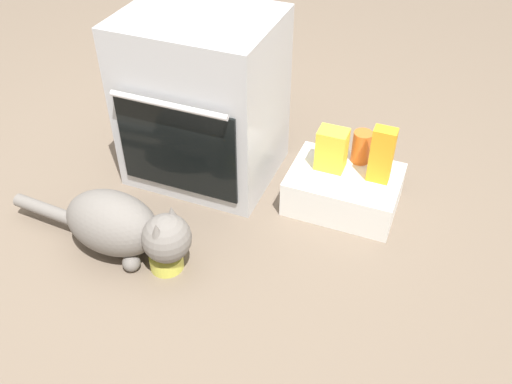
{
  "coord_description": "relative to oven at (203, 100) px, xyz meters",
  "views": [
    {
      "loc": [
        0.93,
        -1.44,
        1.57
      ],
      "look_at": [
        0.34,
        0.03,
        0.25
      ],
      "focal_mm": 38.82,
      "sensor_mm": 36.0,
      "label": 1
    }
  ],
  "objects": [
    {
      "name": "sauce_jar",
      "position": [
        0.68,
        0.1,
        -0.13
      ],
      "size": [
        0.08,
        0.08,
        0.14
      ],
      "primitive_type": "cylinder",
      "color": "#D16023",
      "rests_on": "pantry_cabinet"
    },
    {
      "name": "juice_carton",
      "position": [
        0.78,
        0.0,
        -0.08
      ],
      "size": [
        0.09,
        0.06,
        0.24
      ],
      "primitive_type": "cube",
      "color": "orange",
      "rests_on": "pantry_cabinet"
    },
    {
      "name": "food_bowl",
      "position": [
        0.12,
        -0.61,
        -0.33
      ],
      "size": [
        0.13,
        0.13,
        0.08
      ],
      "color": "#D1D14C",
      "rests_on": "ground"
    },
    {
      "name": "snack_bag",
      "position": [
        0.57,
        0.01,
        -0.11
      ],
      "size": [
        0.12,
        0.09,
        0.18
      ],
      "primitive_type": "cube",
      "color": "yellow",
      "rests_on": "pantry_cabinet"
    },
    {
      "name": "pantry_cabinet",
      "position": [
        0.65,
        -0.01,
        -0.28
      ],
      "size": [
        0.45,
        0.33,
        0.16
      ],
      "primitive_type": "cube",
      "color": "white",
      "rests_on": "ground"
    },
    {
      "name": "ground",
      "position": [
        0.04,
        -0.38,
        -0.37
      ],
      "size": [
        8.0,
        8.0,
        0.0
      ],
      "primitive_type": "plane",
      "color": "#6B5B4C"
    },
    {
      "name": "oven",
      "position": [
        0.0,
        0.0,
        0.0
      ],
      "size": [
        0.62,
        0.55,
        0.73
      ],
      "color": "#B7BABF",
      "rests_on": "ground"
    },
    {
      "name": "cat",
      "position": [
        -0.06,
        -0.6,
        -0.23
      ],
      "size": [
        0.82,
        0.27,
        0.27
      ],
      "rotation": [
        0.0,
        0.0,
        -0.05
      ],
      "color": "slate",
      "rests_on": "ground"
    }
  ]
}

